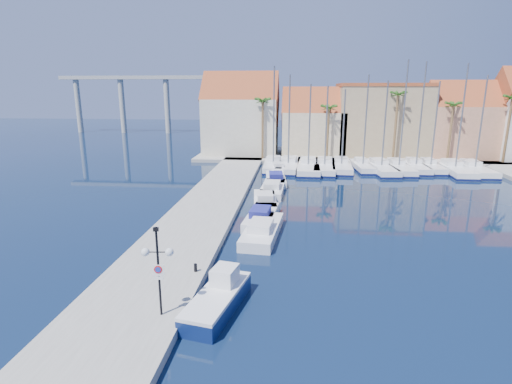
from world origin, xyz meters
TOP-DOWN VIEW (x-y plane):
  - ground at (0.00, 0.00)m, footprint 260.00×260.00m
  - quay_west at (-9.00, 13.50)m, footprint 6.00×77.00m
  - shore_north at (10.00, 48.00)m, footprint 54.00×16.00m
  - lamp_post at (-7.09, -3.50)m, footprint 1.51×0.51m
  - bollard at (-6.60, 1.26)m, footprint 0.19×0.19m
  - fishing_boat at (-4.62, -1.89)m, footprint 2.90×5.73m
  - motorboat_west_0 at (-3.26, 8.84)m, footprint 3.00×7.54m
  - motorboat_west_1 at (-3.62, 12.25)m, footprint 2.75×6.94m
  - motorboat_west_2 at (-3.72, 17.29)m, footprint 2.77×6.74m
  - motorboat_west_3 at (-3.24, 22.21)m, footprint 2.61×7.47m
  - motorboat_west_4 at (-3.16, 27.20)m, footprint 2.88×7.17m
  - motorboat_west_5 at (-3.15, 33.74)m, footprint 2.63×6.53m
  - motorboat_west_6 at (-3.20, 38.21)m, footprint 2.86×7.07m
  - sailboat_0 at (-3.93, 36.07)m, footprint 2.77×9.93m
  - sailboat_1 at (-1.76, 36.04)m, footprint 3.65×10.98m
  - sailboat_2 at (0.98, 35.43)m, footprint 3.25×11.60m
  - sailboat_3 at (3.28, 35.65)m, footprint 3.67×11.09m
  - sailboat_4 at (5.63, 36.23)m, footprint 3.23×10.24m
  - sailboat_5 at (8.52, 36.33)m, footprint 2.83×8.35m
  - sailboat_6 at (10.88, 35.60)m, footprint 3.58×10.64m
  - sailboat_7 at (13.27, 35.81)m, footprint 3.04×9.87m
  - sailboat_8 at (15.85, 36.72)m, footprint 2.40×8.95m
  - sailboat_9 at (17.86, 36.84)m, footprint 2.22×8.37m
  - sailboat_10 at (20.63, 35.62)m, footprint 3.18×10.92m
  - sailboat_11 at (23.23, 35.80)m, footprint 2.83×10.16m
  - building_0 at (-10.00, 47.00)m, footprint 12.30×9.00m
  - building_1 at (2.00, 47.00)m, footprint 10.30×8.00m
  - building_2 at (13.00, 48.00)m, footprint 14.20×10.20m
  - building_3 at (25.00, 47.00)m, footprint 10.30×8.00m
  - palm_0 at (-6.00, 42.00)m, footprint 2.60×2.60m
  - palm_1 at (4.00, 42.00)m, footprint 2.60×2.60m
  - palm_2 at (14.00, 42.00)m, footprint 2.60×2.60m
  - palm_3 at (22.00, 42.00)m, footprint 2.60×2.60m
  - palm_4 at (30.00, 42.00)m, footprint 2.60×2.60m
  - viaduct at (-39.07, 82.00)m, footprint 48.00×2.20m

SIDE VIEW (x-z plane):
  - ground at x=0.00m, z-range 0.00..0.00m
  - quay_west at x=-9.00m, z-range 0.00..0.50m
  - shore_north at x=10.00m, z-range 0.00..0.50m
  - motorboat_west_0 at x=-3.26m, z-range -0.19..1.21m
  - motorboat_west_4 at x=-3.16m, z-range -0.19..1.21m
  - motorboat_west_1 at x=-3.62m, z-range -0.19..1.21m
  - motorboat_west_2 at x=-3.72m, z-range -0.19..1.21m
  - motorboat_west_3 at x=-3.24m, z-range -0.19..1.21m
  - motorboat_west_5 at x=-3.15m, z-range -0.19..1.21m
  - motorboat_west_6 at x=-3.20m, z-range -0.19..1.21m
  - sailboat_2 at x=0.98m, z-range -5.32..6.43m
  - sailboat_3 at x=3.28m, z-range -5.19..6.31m
  - sailboat_4 at x=5.63m, z-range -4.97..6.10m
  - sailboat_6 at x=10.88m, z-range -5.52..6.67m
  - sailboat_1 at x=-1.76m, z-range -5.91..7.06m
  - sailboat_11 at x=23.23m, z-range -5.83..7.00m
  - sailboat_10 at x=20.63m, z-range -6.54..7.73m
  - sailboat_0 at x=-3.93m, z-range -6.43..7.65m
  - sailboat_9 at x=17.86m, z-range -5.44..6.66m
  - sailboat_7 at x=13.27m, z-range -6.77..8.01m
  - sailboat_5 at x=8.52m, z-range -5.84..7.10m
  - fishing_boat at x=-4.62m, z-range -0.32..1.59m
  - sailboat_8 at x=15.85m, z-range -6.65..7.93m
  - bollard at x=-6.60m, z-range 0.50..0.98m
  - lamp_post at x=-7.09m, z-range 1.20..5.65m
  - building_1 at x=2.00m, z-range -0.20..10.80m
  - building_3 at x=25.00m, z-range -0.14..11.86m
  - building_2 at x=13.00m, z-range 0.51..12.01m
  - building_0 at x=-10.00m, z-range -0.23..13.27m
  - palm_1 at x=4.00m, z-range 3.56..12.71m
  - palm_3 at x=22.00m, z-range 3.78..13.43m
  - palm_0 at x=-6.00m, z-range 4.00..14.15m
  - palm_4 at x=30.00m, z-range 4.22..14.87m
  - palm_2 at x=14.00m, z-range 4.44..15.59m
  - viaduct at x=-39.07m, z-range 3.02..17.47m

